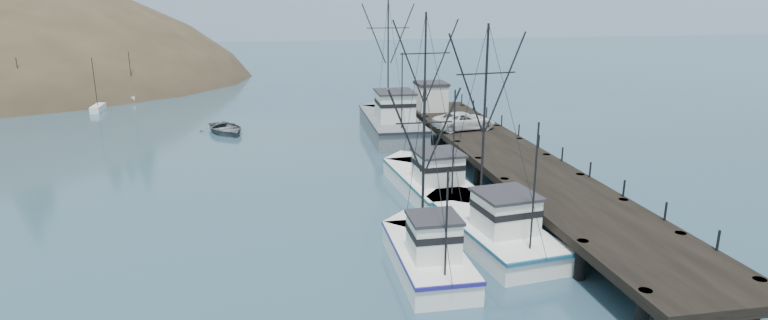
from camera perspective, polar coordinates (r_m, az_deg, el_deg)
ground at (r=26.93m, az=-3.39°, el=-14.19°), size 400.00×400.00×0.00m
pier at (r=44.19m, az=12.14°, el=-0.01°), size 6.00×44.00×2.00m
distant_ridge at (r=194.07m, az=-6.90°, el=11.66°), size 360.00×40.00×26.00m
distant_ridge_far at (r=211.91m, az=-21.06°, el=11.08°), size 180.00×25.00×18.00m
moored_sailboats at (r=85.57m, az=-28.69°, el=5.01°), size 23.47×16.71×6.35m
trawler_near at (r=34.13m, az=9.95°, el=-6.17°), size 5.29×12.22×12.17m
trawler_mid at (r=30.35m, az=4.03°, el=-8.84°), size 3.20×9.45×9.67m
trawler_far at (r=41.67m, az=4.26°, el=-1.91°), size 4.88×12.41×12.49m
work_vessel at (r=58.20m, az=0.64°, el=3.64°), size 4.97×15.75×13.18m
pier_shed at (r=60.06m, az=4.50°, el=6.10°), size 3.00×3.20×2.80m
pickup_truck at (r=51.87m, az=7.64°, el=3.72°), size 5.72×3.36×1.49m
motorboat at (r=61.06m, az=-14.81°, el=2.51°), size 6.14×7.00×1.21m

